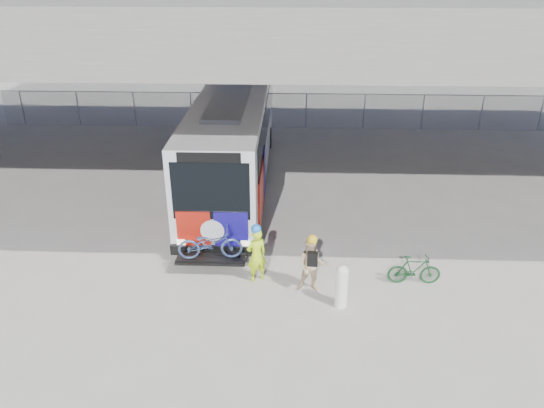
# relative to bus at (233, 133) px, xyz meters

# --- Properties ---
(ground) EXTENTS (160.00, 160.00, 0.00)m
(ground) POSITION_rel_bus_xyz_m (2.00, -4.67, -2.11)
(ground) COLOR #9E9991
(ground) RESTS_ON ground
(bus) EXTENTS (2.67, 12.97, 3.69)m
(bus) POSITION_rel_bus_xyz_m (0.00, 0.00, 0.00)
(bus) COLOR silver
(bus) RESTS_ON ground
(overpass) EXTENTS (40.00, 16.00, 7.95)m
(overpass) POSITION_rel_bus_xyz_m (2.00, -0.67, 4.44)
(overpass) COLOR #605E59
(overpass) RESTS_ON ground
(chainlink_fence) EXTENTS (30.00, 0.06, 30.00)m
(chainlink_fence) POSITION_rel_bus_xyz_m (2.00, 7.33, -0.68)
(chainlink_fence) COLOR gray
(chainlink_fence) RESTS_ON ground
(bollard) EXTENTS (0.33, 0.33, 1.25)m
(bollard) POSITION_rel_bus_xyz_m (3.63, -8.04, -1.44)
(bollard) COLOR silver
(bollard) RESTS_ON ground
(cyclist_hivis) EXTENTS (0.71, 0.63, 1.79)m
(cyclist_hivis) POSITION_rel_bus_xyz_m (1.35, -6.91, -1.25)
(cyclist_hivis) COLOR #B6DF17
(cyclist_hivis) RESTS_ON ground
(cyclist_tan) EXTENTS (0.81, 0.66, 1.74)m
(cyclist_tan) POSITION_rel_bus_xyz_m (2.86, -7.37, -1.29)
(cyclist_tan) COLOR tan
(cyclist_tan) RESTS_ON ground
(bike_parked) EXTENTS (1.48, 0.43, 0.89)m
(bike_parked) POSITION_rel_bus_xyz_m (5.76, -6.92, -1.66)
(bike_parked) COLOR #154320
(bike_parked) RESTS_ON ground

